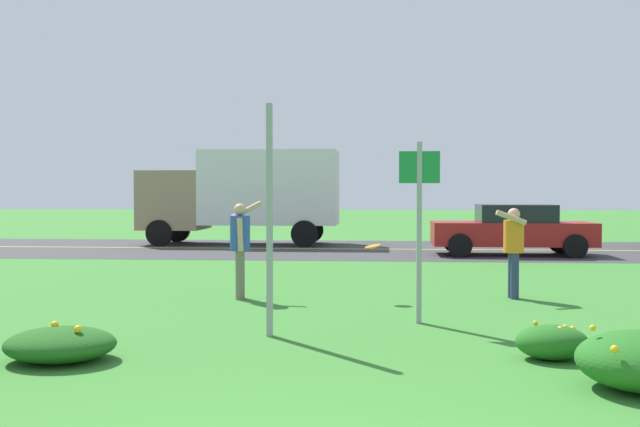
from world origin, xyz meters
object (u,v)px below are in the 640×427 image
(sign_post_by_roadside, at_px, (419,213))
(car_red_center_left, at_px, (513,229))
(person_thrower_blue_shirt, at_px, (240,242))
(box_truck_tan, at_px, (244,192))
(person_catcher_orange_shirt, at_px, (513,245))
(frisbee_orange, at_px, (373,247))
(sign_post_near_path, at_px, (270,220))

(sign_post_by_roadside, height_order, car_red_center_left, sign_post_by_roadside)
(person_thrower_blue_shirt, xyz_separation_m, box_truck_tan, (-2.31, 12.88, 0.83))
(person_catcher_orange_shirt, height_order, box_truck_tan, box_truck_tan)
(person_thrower_blue_shirt, bearing_deg, box_truck_tan, 100.18)
(person_thrower_blue_shirt, relative_size, person_catcher_orange_shirt, 1.08)
(person_thrower_blue_shirt, relative_size, frisbee_orange, 6.25)
(person_catcher_orange_shirt, bearing_deg, sign_post_by_roadside, -124.01)
(car_red_center_left, bearing_deg, sign_post_by_roadside, -105.80)
(sign_post_by_roadside, xyz_separation_m, car_red_center_left, (3.21, 11.34, -0.78))
(frisbee_orange, bearing_deg, box_truck_tan, 109.43)
(sign_post_by_roadside, distance_m, person_catcher_orange_shirt, 3.14)
(person_catcher_orange_shirt, relative_size, car_red_center_left, 0.34)
(car_red_center_left, height_order, box_truck_tan, box_truck_tan)
(car_red_center_left, distance_m, box_truck_tan, 9.25)
(sign_post_by_roadside, relative_size, box_truck_tan, 0.37)
(frisbee_orange, bearing_deg, person_catcher_orange_shirt, 11.28)
(sign_post_by_roadside, xyz_separation_m, box_truck_tan, (-5.22, 14.99, 0.28))
(box_truck_tan, bearing_deg, person_catcher_orange_shirt, -60.84)
(sign_post_by_roadside, distance_m, person_thrower_blue_shirt, 3.64)
(sign_post_by_roadside, xyz_separation_m, frisbee_orange, (-0.66, 2.08, -0.62))
(sign_post_by_roadside, bearing_deg, box_truck_tan, 109.20)
(sign_post_near_path, distance_m, sign_post_by_roadside, 2.21)
(sign_post_near_path, relative_size, person_catcher_orange_shirt, 1.90)
(person_catcher_orange_shirt, relative_size, frisbee_orange, 5.78)
(sign_post_by_roadside, height_order, person_thrower_blue_shirt, sign_post_by_roadside)
(car_red_center_left, bearing_deg, box_truck_tan, 156.59)
(sign_post_near_path, distance_m, frisbee_orange, 3.45)
(frisbee_orange, relative_size, box_truck_tan, 0.04)
(sign_post_near_path, distance_m, car_red_center_left, 13.46)
(car_red_center_left, bearing_deg, frisbee_orange, -112.69)
(person_thrower_blue_shirt, distance_m, car_red_center_left, 11.08)
(person_thrower_blue_shirt, height_order, car_red_center_left, person_thrower_blue_shirt)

